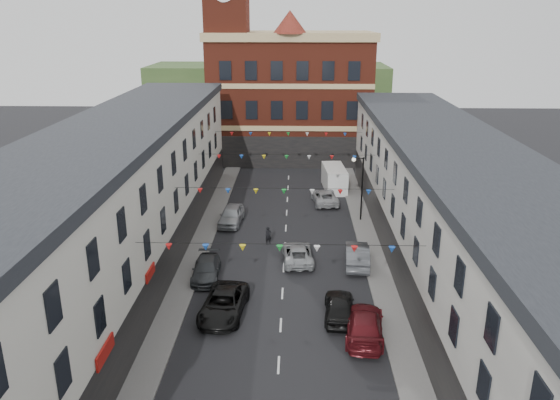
# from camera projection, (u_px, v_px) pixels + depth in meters

# --- Properties ---
(ground) EXTENTS (160.00, 160.00, 0.00)m
(ground) POSITION_uv_depth(u_px,v_px,m) (282.00, 293.00, 36.88)
(ground) COLOR black
(ground) RESTS_ON ground
(pavement_left) EXTENTS (1.80, 64.00, 0.15)m
(pavement_left) POSITION_uv_depth(u_px,v_px,m) (187.00, 278.00, 38.95)
(pavement_left) COLOR #605E5B
(pavement_left) RESTS_ON ground
(pavement_right) EXTENTS (1.80, 64.00, 0.15)m
(pavement_right) POSITION_uv_depth(u_px,v_px,m) (381.00, 280.00, 38.56)
(pavement_right) COLOR #605E5B
(pavement_right) RESTS_ON ground
(terrace_left) EXTENTS (8.40, 56.00, 10.70)m
(terrace_left) POSITION_uv_depth(u_px,v_px,m) (107.00, 212.00, 36.45)
(terrace_left) COLOR silver
(terrace_left) RESTS_ON ground
(terrace_right) EXTENTS (8.40, 56.00, 9.70)m
(terrace_right) POSITION_uv_depth(u_px,v_px,m) (461.00, 223.00, 35.95)
(terrace_right) COLOR beige
(terrace_right) RESTS_ON ground
(civic_building) EXTENTS (20.60, 13.30, 18.50)m
(civic_building) POSITION_uv_depth(u_px,v_px,m) (290.00, 95.00, 70.23)
(civic_building) COLOR maroon
(civic_building) RESTS_ON ground
(clock_tower) EXTENTS (5.60, 5.60, 30.00)m
(clock_tower) POSITION_uv_depth(u_px,v_px,m) (228.00, 41.00, 65.48)
(clock_tower) COLOR maroon
(clock_tower) RESTS_ON ground
(distant_hill) EXTENTS (40.00, 14.00, 10.00)m
(distant_hill) POSITION_uv_depth(u_px,v_px,m) (268.00, 95.00, 94.13)
(distant_hill) COLOR #304A22
(distant_hill) RESTS_ON ground
(street_lamp) EXTENTS (1.10, 0.36, 6.00)m
(street_lamp) POSITION_uv_depth(u_px,v_px,m) (360.00, 180.00, 48.71)
(street_lamp) COLOR black
(street_lamp) RESTS_ON ground
(car_left_c) EXTENTS (2.99, 5.66, 1.52)m
(car_left_c) POSITION_uv_depth(u_px,v_px,m) (224.00, 304.00, 34.04)
(car_left_c) COLOR black
(car_left_c) RESTS_ON ground
(car_left_d) EXTENTS (2.07, 4.66, 1.33)m
(car_left_d) POSITION_uv_depth(u_px,v_px,m) (206.00, 269.00, 38.91)
(car_left_d) COLOR #393D40
(car_left_d) RESTS_ON ground
(car_left_e) EXTENTS (2.24, 4.85, 1.61)m
(car_left_e) POSITION_uv_depth(u_px,v_px,m) (231.00, 215.00, 49.08)
(car_left_e) COLOR #979A9F
(car_left_e) RESTS_ON ground
(car_right_c) EXTENTS (2.74, 5.55, 1.55)m
(car_right_c) POSITION_uv_depth(u_px,v_px,m) (364.00, 325.00, 31.71)
(car_right_c) COLOR #5C1218
(car_right_c) RESTS_ON ground
(car_right_d) EXTENTS (2.06, 4.61, 1.54)m
(car_right_d) POSITION_uv_depth(u_px,v_px,m) (339.00, 307.00, 33.69)
(car_right_d) COLOR black
(car_right_d) RESTS_ON ground
(car_right_e) EXTENTS (2.05, 5.02, 1.62)m
(car_right_e) POSITION_uv_depth(u_px,v_px,m) (357.00, 255.00, 40.91)
(car_right_e) COLOR #54575C
(car_right_e) RESTS_ON ground
(car_right_f) EXTENTS (2.88, 5.26, 1.40)m
(car_right_f) POSITION_uv_depth(u_px,v_px,m) (324.00, 197.00, 54.47)
(car_right_f) COLOR #A5A7AA
(car_right_f) RESTS_ON ground
(moving_car) EXTENTS (2.53, 4.96, 1.34)m
(moving_car) POSITION_uv_depth(u_px,v_px,m) (298.00, 253.00, 41.51)
(moving_car) COLOR #A0A4A7
(moving_car) RESTS_ON ground
(white_van) EXTENTS (2.56, 5.70, 2.46)m
(white_van) POSITION_uv_depth(u_px,v_px,m) (334.00, 178.00, 58.77)
(white_van) COLOR silver
(white_van) RESTS_ON ground
(pedestrian) EXTENTS (0.65, 0.55, 1.51)m
(pedestrian) POSITION_uv_depth(u_px,v_px,m) (268.00, 236.00, 44.61)
(pedestrian) COLOR black
(pedestrian) RESTS_ON ground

